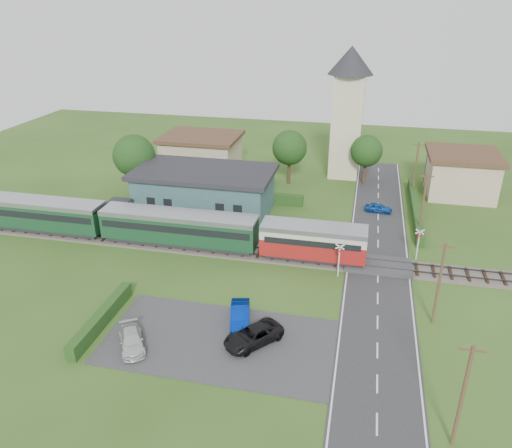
% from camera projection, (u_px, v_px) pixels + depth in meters
% --- Properties ---
extents(ground, '(120.00, 120.00, 0.00)m').
position_uv_depth(ground, '(270.00, 266.00, 47.42)').
color(ground, '#2D4C19').
extents(railway_track, '(76.00, 3.20, 0.49)m').
position_uv_depth(railway_track, '(274.00, 255.00, 49.14)').
color(railway_track, '#4C443D').
rests_on(railway_track, ground).
extents(road, '(6.00, 70.00, 0.05)m').
position_uv_depth(road, '(378.00, 278.00, 45.41)').
color(road, '#28282B').
rests_on(road, ground).
extents(car_park, '(17.00, 9.00, 0.08)m').
position_uv_depth(car_park, '(219.00, 341.00, 37.06)').
color(car_park, '#333335').
rests_on(car_park, ground).
extents(crossing_deck, '(6.20, 3.40, 0.45)m').
position_uv_depth(crossing_deck, '(378.00, 265.00, 47.10)').
color(crossing_deck, '#333335').
rests_on(crossing_deck, ground).
extents(platform, '(30.00, 3.00, 0.45)m').
position_uv_depth(platform, '(189.00, 231.00, 53.93)').
color(platform, gray).
rests_on(platform, ground).
extents(equipment_hut, '(2.30, 2.30, 2.55)m').
position_uv_depth(equipment_hut, '(119.00, 212.00, 54.89)').
color(equipment_hut, beige).
rests_on(equipment_hut, platform).
extents(station_building, '(16.00, 9.00, 5.30)m').
position_uv_depth(station_building, '(205.00, 191.00, 58.03)').
color(station_building, '#37626A').
rests_on(station_building, ground).
extents(train, '(43.20, 2.90, 3.40)m').
position_uv_depth(train, '(149.00, 224.00, 50.88)').
color(train, '#232328').
rests_on(train, ground).
extents(church_tower, '(6.00, 6.00, 17.60)m').
position_uv_depth(church_tower, '(348.00, 103.00, 66.96)').
color(church_tower, beige).
rests_on(church_tower, ground).
extents(house_west, '(10.80, 8.80, 5.50)m').
position_uv_depth(house_west, '(202.00, 154.00, 71.40)').
color(house_west, tan).
rests_on(house_west, ground).
extents(house_east, '(8.80, 8.80, 5.50)m').
position_uv_depth(house_east, '(461.00, 173.00, 63.52)').
color(house_east, tan).
rests_on(house_east, ground).
extents(hedge_carpark, '(0.80, 9.00, 1.20)m').
position_uv_depth(hedge_carpark, '(102.00, 318.00, 38.73)').
color(hedge_carpark, '#193814').
rests_on(hedge_carpark, ground).
extents(hedge_roadside, '(0.80, 18.00, 1.20)m').
position_uv_depth(hedge_roadside, '(415.00, 209.00, 58.51)').
color(hedge_roadside, '#193814').
rests_on(hedge_roadside, ground).
extents(hedge_station, '(22.00, 0.80, 1.30)m').
position_uv_depth(hedge_station, '(216.00, 194.00, 62.88)').
color(hedge_station, '#193814').
rests_on(hedge_station, ground).
extents(tree_a, '(5.20, 5.20, 8.00)m').
position_uv_depth(tree_a, '(134.00, 156.00, 61.57)').
color(tree_a, '#332316').
rests_on(tree_a, ground).
extents(tree_b, '(4.60, 4.60, 7.34)m').
position_uv_depth(tree_b, '(290.00, 148.00, 66.11)').
color(tree_b, '#332316').
rests_on(tree_b, ground).
extents(tree_c, '(4.20, 4.20, 6.78)m').
position_uv_depth(tree_c, '(366.00, 151.00, 66.03)').
color(tree_c, '#332316').
rests_on(tree_c, ground).
extents(utility_pole_a, '(1.40, 0.22, 7.00)m').
position_uv_depth(utility_pole_a, '(463.00, 396.00, 27.11)').
color(utility_pole_a, '#473321').
rests_on(utility_pole_a, ground).
extents(utility_pole_b, '(1.40, 0.22, 7.00)m').
position_uv_depth(utility_pole_b, '(439.00, 283.00, 37.75)').
color(utility_pole_b, '#473321').
rests_on(utility_pole_b, ground).
extents(utility_pole_c, '(1.40, 0.22, 7.00)m').
position_uv_depth(utility_pole_c, '(423.00, 204.00, 51.93)').
color(utility_pole_c, '#473321').
rests_on(utility_pole_c, ground).
extents(utility_pole_d, '(1.40, 0.22, 7.00)m').
position_uv_depth(utility_pole_d, '(415.00, 169.00, 62.56)').
color(utility_pole_d, '#473321').
rests_on(utility_pole_d, ground).
extents(crossing_signal_near, '(0.84, 0.28, 3.28)m').
position_uv_depth(crossing_signal_near, '(339.00, 255.00, 44.88)').
color(crossing_signal_near, silver).
rests_on(crossing_signal_near, ground).
extents(crossing_signal_far, '(0.84, 0.28, 3.28)m').
position_uv_depth(crossing_signal_far, '(419.00, 240.00, 47.70)').
color(crossing_signal_far, silver).
rests_on(crossing_signal_far, ground).
extents(streetlamp_west, '(0.30, 0.30, 5.15)m').
position_uv_depth(streetlamp_west, '(141.00, 159.00, 68.27)').
color(streetlamp_west, '#3F3F47').
rests_on(streetlamp_west, ground).
extents(streetlamp_east, '(0.30, 0.30, 5.15)m').
position_uv_depth(streetlamp_east, '(426.00, 162.00, 66.88)').
color(streetlamp_east, '#3F3F47').
rests_on(streetlamp_east, ground).
extents(car_on_road, '(3.23, 1.53, 1.07)m').
position_uv_depth(car_on_road, '(379.00, 208.00, 58.91)').
color(car_on_road, '#0F3F9A').
rests_on(car_on_road, road).
extents(car_park_blue, '(2.35, 4.38, 1.37)m').
position_uv_depth(car_park_blue, '(240.00, 316.00, 38.78)').
color(car_park_blue, '#001C88').
rests_on(car_park_blue, car_park).
extents(car_park_silver, '(3.45, 4.23, 1.15)m').
position_uv_depth(car_park_silver, '(132.00, 340.00, 36.20)').
color(car_park_silver, silver).
rests_on(car_park_silver, car_park).
extents(car_park_dark, '(4.59, 4.89, 1.28)m').
position_uv_depth(car_park_dark, '(253.00, 336.00, 36.58)').
color(car_park_dark, black).
rests_on(car_park_dark, car_park).
extents(pedestrian_near, '(0.77, 0.65, 1.81)m').
position_uv_depth(pedestrian_near, '(241.00, 229.00, 51.74)').
color(pedestrian_near, gray).
rests_on(pedestrian_near, platform).
extents(pedestrian_far, '(0.87, 0.96, 1.60)m').
position_uv_depth(pedestrian_far, '(129.00, 218.00, 54.47)').
color(pedestrian_far, gray).
rests_on(pedestrian_far, platform).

